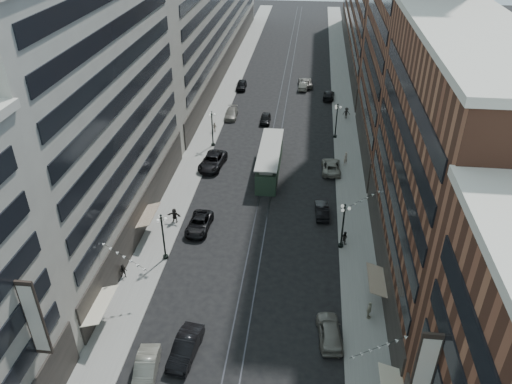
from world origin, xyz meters
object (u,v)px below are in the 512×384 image
at_px(pedestrian_8, 345,158).
at_px(pedestrian_9, 346,113).
at_px(lamppost_se_far, 343,224).
at_px(car_12, 329,95).
at_px(lamppost_sw_mid, 212,127).
at_px(pedestrian_7, 345,237).
at_px(streetcar, 270,161).
at_px(pedestrian_2, 123,271).
at_px(car_13, 265,119).
at_px(lamppost_se_mid, 336,120).
at_px(car_4, 330,331).
at_px(pedestrian_5, 174,215).
at_px(car_extra_0, 305,82).
at_px(car_10, 322,210).
at_px(car_2, 199,224).
at_px(car_1, 146,369).
at_px(pedestrian_6, 215,127).
at_px(car_5, 185,348).
at_px(car_14, 304,86).
at_px(pedestrian_4, 369,310).
at_px(car_8, 231,114).
at_px(lamppost_sw_far, 163,235).
at_px(car_7, 212,161).
at_px(car_9, 241,85).
at_px(car_11, 331,166).

bearing_deg(pedestrian_8, pedestrian_9, -130.12).
relative_size(lamppost_se_far, car_12, 1.13).
height_order(lamppost_sw_mid, pedestrian_7, lamppost_sw_mid).
height_order(lamppost_sw_mid, streetcar, lamppost_sw_mid).
height_order(pedestrian_2, car_13, pedestrian_2).
height_order(lamppost_se_mid, car_4, lamppost_se_mid).
relative_size(lamppost_se_far, pedestrian_5, 3.10).
bearing_deg(lamppost_sw_mid, car_extra_0, 65.18).
bearing_deg(car_10, car_2, 14.48).
height_order(lamppost_se_mid, streetcar, lamppost_se_mid).
distance_m(car_1, car_13, 51.53).
xyz_separation_m(pedestrian_5, pedestrian_8, (20.28, 16.46, 0.07)).
bearing_deg(car_12, lamppost_se_far, 94.86).
height_order(streetcar, pedestrian_6, streetcar).
bearing_deg(car_13, car_5, -92.70).
bearing_deg(car_1, car_10, 54.02).
bearing_deg(car_1, car_5, 36.14).
relative_size(car_13, pedestrian_6, 2.67).
xyz_separation_m(car_4, car_10, (-0.64, 19.15, -0.12)).
relative_size(car_1, pedestrian_9, 2.49).
bearing_deg(car_10, car_14, -88.65).
bearing_deg(car_12, streetcar, 77.68).
relative_size(lamppost_se_mid, pedestrian_8, 2.87).
bearing_deg(pedestrian_2, car_2, 50.09).
bearing_deg(pedestrian_4, car_8, 44.87).
distance_m(pedestrian_4, pedestrian_9, 46.02).
xyz_separation_m(lamppost_se_far, pedestrian_8, (1.20, 19.08, -1.99)).
bearing_deg(car_2, lamppost_sw_far, -110.58).
height_order(car_1, pedestrian_4, pedestrian_4).
distance_m(lamppost_sw_mid, car_7, 6.87).
distance_m(car_1, pedestrian_5, 21.40).
xyz_separation_m(lamppost_se_far, car_13, (-11.40, 32.76, -2.40)).
bearing_deg(pedestrian_4, pedestrian_5, 79.92).
height_order(car_9, pedestrian_9, pedestrian_9).
xyz_separation_m(car_14, pedestrian_9, (7.56, -13.82, 0.36)).
height_order(lamppost_se_mid, car_10, lamppost_se_mid).
xyz_separation_m(car_8, pedestrian_5, (-1.73, -31.57, 0.33)).
xyz_separation_m(streetcar, pedestrian_7, (9.60, -15.32, -0.75)).
relative_size(car_2, pedestrian_4, 2.94).
bearing_deg(car_5, lamppost_sw_mid, 103.81).
xyz_separation_m(car_1, pedestrian_6, (-3.06, 46.54, 0.14)).
distance_m(car_13, pedestrian_7, 34.15).
height_order(lamppost_sw_far, car_11, lamppost_sw_far).
xyz_separation_m(lamppost_se_mid, car_4, (-1.41, -40.99, -2.26)).
relative_size(car_8, car_13, 1.20).
distance_m(car_14, pedestrian_7, 49.21).
bearing_deg(streetcar, car_4, -74.97).
bearing_deg(lamppost_sw_far, pedestrian_6, 91.18).
relative_size(pedestrian_2, pedestrian_7, 1.02).
height_order(lamppost_se_far, car_13, lamppost_se_far).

